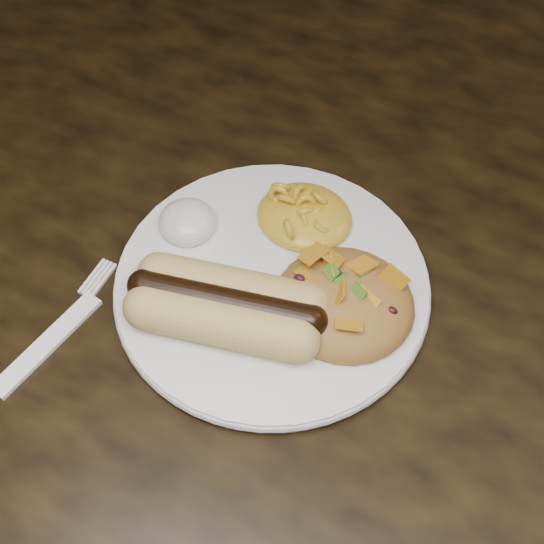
% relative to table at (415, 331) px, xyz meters
% --- Properties ---
extents(floor, '(4.00, 4.00, 0.00)m').
position_rel_table_xyz_m(floor, '(0.00, 0.00, -0.66)').
color(floor, '#4C3515').
rests_on(floor, ground).
extents(table, '(1.60, 0.90, 0.75)m').
position_rel_table_xyz_m(table, '(0.00, 0.00, 0.00)').
color(table, black).
rests_on(table, floor).
extents(plate, '(0.29, 0.29, 0.01)m').
position_rel_table_xyz_m(plate, '(-0.11, -0.07, 0.10)').
color(plate, white).
rests_on(plate, table).
extents(hotdog, '(0.13, 0.09, 0.03)m').
position_rel_table_xyz_m(hotdog, '(-0.12, -0.12, 0.12)').
color(hotdog, '#DCC479').
rests_on(hotdog, plate).
extents(mac_and_cheese, '(0.08, 0.08, 0.03)m').
position_rel_table_xyz_m(mac_and_cheese, '(-0.11, -0.01, 0.12)').
color(mac_and_cheese, gold).
rests_on(mac_and_cheese, plate).
extents(sour_cream, '(0.05, 0.05, 0.03)m').
position_rel_table_xyz_m(sour_cream, '(-0.19, -0.06, 0.12)').
color(sour_cream, silver).
rests_on(sour_cream, plate).
extents(taco_salad, '(0.10, 0.10, 0.05)m').
position_rel_table_xyz_m(taco_salad, '(-0.05, -0.07, 0.12)').
color(taco_salad, '#CF552C').
rests_on(taco_salad, plate).
extents(fork, '(0.04, 0.13, 0.00)m').
position_rel_table_xyz_m(fork, '(-0.23, -0.19, 0.09)').
color(fork, white).
rests_on(fork, table).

